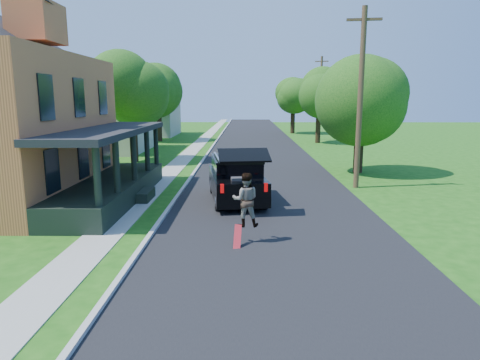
{
  "coord_description": "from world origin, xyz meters",
  "views": [
    {
      "loc": [
        -0.99,
        -12.1,
        4.35
      ],
      "look_at": [
        -1.2,
        3.0,
        1.48
      ],
      "focal_mm": 32.0,
      "sensor_mm": 36.0,
      "label": 1
    }
  ],
  "objects_px": {
    "skateboarder": "(246,200)",
    "tree_right_near": "(361,93)",
    "black_suv": "(236,179)",
    "utility_pole_near": "(360,97)"
  },
  "relations": [
    {
      "from": "black_suv",
      "to": "tree_right_near",
      "type": "distance_m",
      "value": 10.92
    },
    {
      "from": "black_suv",
      "to": "utility_pole_near",
      "type": "relative_size",
      "value": 0.65
    },
    {
      "from": "black_suv",
      "to": "utility_pole_near",
      "type": "distance_m",
      "value": 7.42
    },
    {
      "from": "black_suv",
      "to": "skateboarder",
      "type": "height_order",
      "value": "black_suv"
    },
    {
      "from": "black_suv",
      "to": "skateboarder",
      "type": "relative_size",
      "value": 3.37
    },
    {
      "from": "skateboarder",
      "to": "utility_pole_near",
      "type": "xyz_separation_m",
      "value": [
        5.5,
        8.29,
        3.11
      ]
    },
    {
      "from": "skateboarder",
      "to": "utility_pole_near",
      "type": "relative_size",
      "value": 0.19
    },
    {
      "from": "skateboarder",
      "to": "tree_right_near",
      "type": "xyz_separation_m",
      "value": [
        6.71,
        12.83,
        3.36
      ]
    },
    {
      "from": "black_suv",
      "to": "skateboarder",
      "type": "bearing_deg",
      "value": -93.89
    },
    {
      "from": "black_suv",
      "to": "utility_pole_near",
      "type": "height_order",
      "value": "utility_pole_near"
    }
  ]
}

